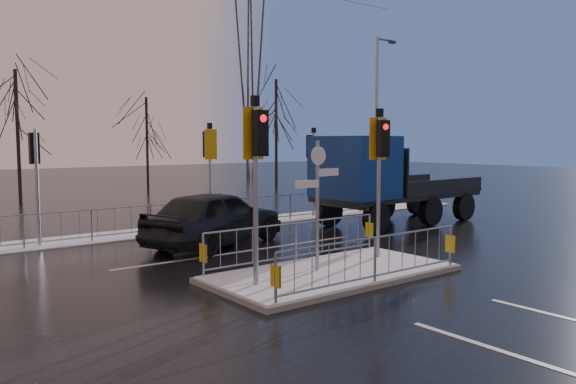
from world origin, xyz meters
TOP-DOWN VIEW (x-y plane):
  - ground at (0.00, 0.00)m, footprint 120.00×120.00m
  - snow_verge at (0.00, 8.60)m, footprint 30.00×2.00m
  - lane_markings at (0.00, -0.33)m, footprint 8.00×11.38m
  - traffic_island at (-0.01, 0.01)m, footprint 6.00×3.04m
  - far_kerb_fixtures at (0.29, 8.09)m, footprint 18.00×0.65m
  - car_far_lane at (-0.16, 5.13)m, footprint 5.48×3.71m
  - flatbed_truck at (6.44, 4.76)m, footprint 7.38×2.88m
  - tree_far_a at (-2.00, 22.00)m, footprint 3.75×3.75m
  - tree_far_b at (6.00, 24.00)m, footprint 3.25×3.25m
  - tree_far_c at (14.00, 21.00)m, footprint 4.00×4.00m
  - street_lamp_right at (10.57, 8.50)m, footprint 1.25×0.18m
  - pylon_wires at (16.88, 30.00)m, footprint 70.00×2.38m

SIDE VIEW (x-z plane):
  - ground at x=0.00m, z-range 0.00..0.00m
  - lane_markings at x=0.00m, z-range 0.00..0.01m
  - snow_verge at x=0.00m, z-range 0.00..0.04m
  - traffic_island at x=-0.01m, z-range -1.68..2.47m
  - car_far_lane at x=-0.16m, z-range 0.00..1.73m
  - far_kerb_fixtures at x=0.29m, z-range -0.90..2.93m
  - flatbed_truck at x=6.44m, z-range 0.11..3.49m
  - tree_far_b at x=6.00m, z-range 1.11..7.25m
  - street_lamp_right at x=10.57m, z-range 0.39..8.39m
  - tree_far_a at x=-2.00m, z-range 1.28..8.36m
  - tree_far_c at x=14.00m, z-range 1.37..8.92m
  - pylon_wires at x=16.88m, z-range 1.05..21.02m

